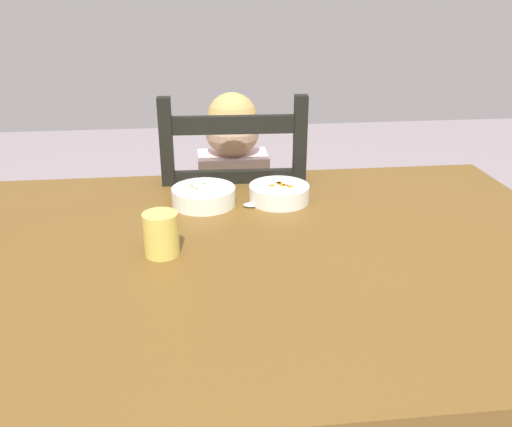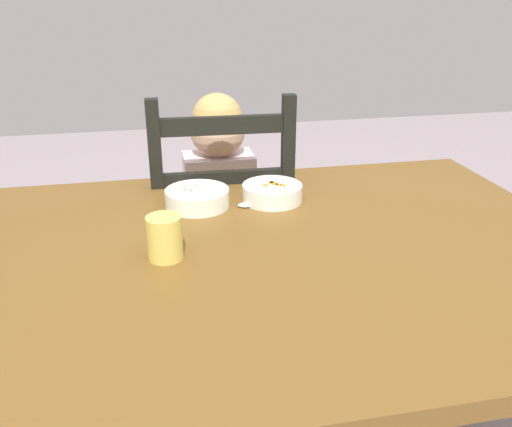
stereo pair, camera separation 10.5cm
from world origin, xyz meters
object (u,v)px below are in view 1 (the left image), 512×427
Objects in this scene: child_figure at (234,195)px; drinking_cup at (161,234)px; dining_chair at (234,242)px; dining_table at (267,281)px; spoon at (259,204)px; bowl_of_carrots at (279,193)px; bowl_of_peas at (204,196)px.

child_figure is 0.62m from drinking_cup.
dining_chair is at bearing 123.84° from child_figure.
spoon is at bearing 87.36° from dining_table.
dining_chair is 6.03× the size of bowl_of_carrots.
drinking_cup reaches higher than spoon.
dining_chair is (-0.03, 0.57, -0.18)m from dining_table.
child_figure is at bearing 93.23° from dining_table.
dining_chair is 0.42m from bowl_of_carrots.
drinking_cup is (-0.19, -0.57, 0.31)m from dining_chair.
spoon is at bearing -82.24° from child_figure.
dining_table is 15.46× the size of drinking_cup.
bowl_of_peas is (-0.13, 0.28, 0.11)m from dining_table.
bowl_of_peas reaches higher than bowl_of_carrots.
child_figure is at bearing 70.93° from drinking_cup.
drinking_cup is at bearing -134.07° from spoon.
bowl_of_peas is 1.22× the size of spoon.
dining_table is 10.70× the size of spoon.
child_figure is (0.00, -0.00, 0.17)m from dining_chair.
spoon reaches higher than dining_table.
child_figure reaches higher than drinking_cup.
spoon is at bearing -153.88° from bowl_of_carrots.
dining_chair reaches higher than spoon.
drinking_cup is at bearing -137.08° from bowl_of_carrots.
bowl_of_carrots is at bearing -0.01° from bowl_of_peas.
drinking_cup is (-0.24, -0.25, 0.04)m from spoon.
child_figure is 9.94× the size of drinking_cup.
dining_table is at bearing -92.64° from spoon.
bowl_of_carrots is at bearing -71.12° from child_figure.
child_figure reaches higher than bowl_of_peas.
spoon is (0.14, -0.03, -0.02)m from bowl_of_peas.
dining_chair is 10.15× the size of drinking_cup.
child_figure is 5.67× the size of bowl_of_peas.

